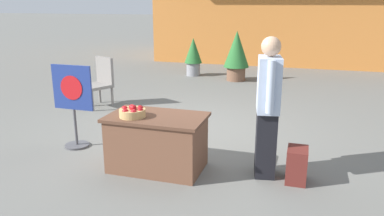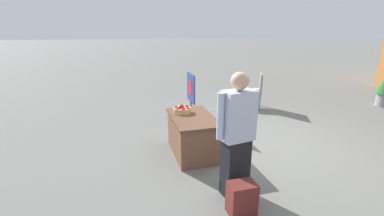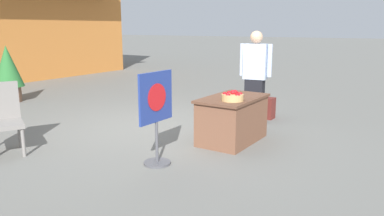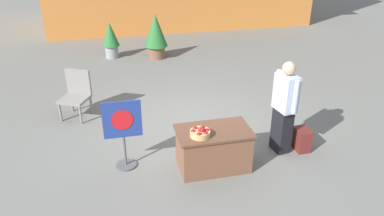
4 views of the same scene
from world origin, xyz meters
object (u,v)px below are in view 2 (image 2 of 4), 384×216
Objects in this scene: apple_basket at (182,109)px; poster_board at (191,97)px; patio_chair at (255,89)px; backpack at (242,198)px; display_table at (193,135)px; person_visitor at (237,136)px.

poster_board is (-1.19, 0.50, -0.10)m from apple_basket.
patio_chair is at bearing -157.91° from poster_board.
apple_basket is 0.78× the size of backpack.
display_table is 2.95× the size of backpack.
patio_chair reaches higher than apple_basket.
backpack is at bearing 4.92° from display_table.
poster_board is at bearing 48.19° from patio_chair.
apple_basket is at bearing 68.11° from poster_board.
poster_board is at bearing -12.32° from person_visitor.
patio_chair reaches higher than backpack.
display_table is at bearing -0.00° from person_visitor.
apple_basket is 3.36m from patio_chair.
display_table is at bearing -175.08° from backpack.
display_table is 1.75m from backpack.
person_visitor is (1.62, 0.36, 0.10)m from apple_basket.
patio_chair reaches higher than display_table.
patio_chair is at bearing 132.36° from display_table.
poster_board is (-1.46, 0.36, 0.32)m from display_table.
backpack is (2.00, 0.28, -0.57)m from apple_basket.
patio_chair is at bearing 149.54° from backpack.
display_table is 1.46m from person_visitor.
backpack is at bearing 159.37° from person_visitor.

